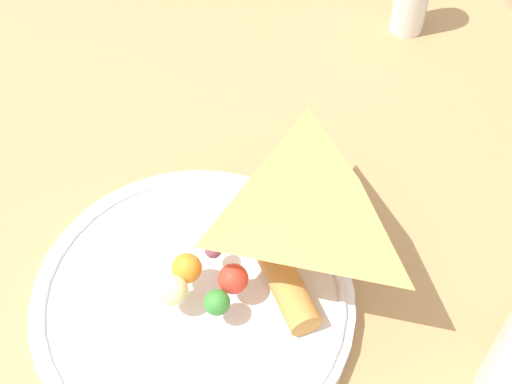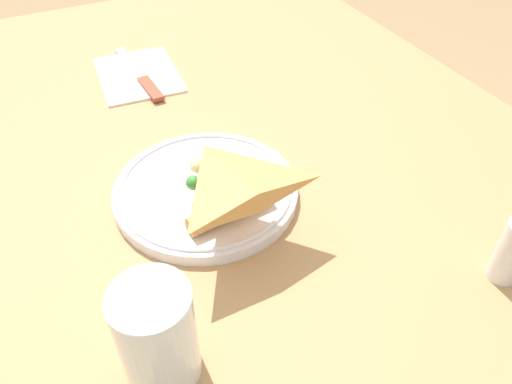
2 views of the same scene
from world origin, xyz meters
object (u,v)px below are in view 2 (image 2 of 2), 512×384
(milk_glass, at_px, (158,337))
(napkin_folded, at_px, (138,75))
(dining_table, at_px, (224,167))
(plate_pizza, at_px, (207,189))
(butter_knife, at_px, (140,75))

(milk_glass, distance_m, napkin_folded, 0.58)
(dining_table, relative_size, plate_pizza, 4.57)
(dining_table, distance_m, butter_knife, 0.22)
(plate_pizza, bearing_deg, milk_glass, 148.22)
(plate_pizza, xyz_separation_m, napkin_folded, (0.35, -0.01, -0.01))
(napkin_folded, bearing_deg, plate_pizza, 178.57)
(plate_pizza, xyz_separation_m, milk_glass, (-0.21, 0.13, 0.04))
(plate_pizza, xyz_separation_m, butter_knife, (0.34, -0.01, -0.01))
(dining_table, bearing_deg, milk_glass, 149.89)
(butter_knife, bearing_deg, napkin_folded, 0.00)
(dining_table, relative_size, napkin_folded, 5.92)
(plate_pizza, distance_m, butter_knife, 0.34)
(plate_pizza, bearing_deg, napkin_folded, -1.43)
(milk_glass, xyz_separation_m, butter_knife, (0.55, -0.14, -0.05))
(dining_table, xyz_separation_m, butter_knife, (0.17, 0.08, 0.12))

